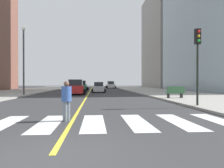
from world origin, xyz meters
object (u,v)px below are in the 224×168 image
object	(u,v)px
car_silver_fourth	(99,88)
pedestrian_crossing	(66,99)
street_lamp	(24,55)
car_green_nearest	(81,86)
car_white_third	(111,85)
car_red_second	(76,88)
traffic_light_near_corner	(198,52)
park_bench	(175,92)

from	to	relation	value
car_silver_fourth	pedestrian_crossing	size ratio (longest dim) A/B	2.25
pedestrian_crossing	street_lamp	size ratio (longest dim) A/B	0.21
car_green_nearest	car_white_third	xyz separation A→B (m)	(7.12, 17.66, -0.01)
car_green_nearest	car_red_second	bearing A→B (deg)	-88.64
car_green_nearest	car_silver_fourth	bearing A→B (deg)	-66.54
pedestrian_crossing	car_green_nearest	bearing A→B (deg)	-140.23
car_green_nearest	traffic_light_near_corner	distance (m)	31.80
traffic_light_near_corner	car_silver_fourth	bearing A→B (deg)	-74.67
car_red_second	car_white_third	world-z (taller)	car_red_second
car_green_nearest	car_red_second	xyz separation A→B (m)	(0.11, -14.06, 0.01)
park_bench	pedestrian_crossing	xyz separation A→B (m)	(-8.99, -11.28, 0.26)
traffic_light_near_corner	park_bench	xyz separation A→B (m)	(1.06, 6.85, -2.98)
traffic_light_near_corner	car_white_third	bearing A→B (deg)	-87.25
pedestrian_crossing	car_white_third	bearing A→B (deg)	-148.82
car_green_nearest	street_lamp	size ratio (longest dim) A/B	0.55
car_red_second	park_bench	xyz separation A→B (m)	(10.36, -9.34, -0.27)
car_red_second	street_lamp	distance (m)	7.75
car_green_nearest	car_red_second	distance (m)	14.07
car_red_second	pedestrian_crossing	size ratio (longest dim) A/B	2.69
street_lamp	car_green_nearest	bearing A→B (deg)	70.15
park_bench	car_red_second	bearing A→B (deg)	43.31
pedestrian_crossing	park_bench	bearing A→B (deg)	178.74
car_green_nearest	car_red_second	size ratio (longest dim) A/B	0.99
car_silver_fourth	park_bench	size ratio (longest dim) A/B	2.10
car_white_third	pedestrian_crossing	size ratio (longest dim) A/B	2.66
car_red_second	pedestrian_crossing	distance (m)	20.67
car_green_nearest	traffic_light_near_corner	world-z (taller)	traffic_light_near_corner
car_silver_fourth	park_bench	xyz separation A→B (m)	(7.19, -15.49, -0.12)
car_red_second	car_silver_fourth	world-z (taller)	car_red_second
pedestrian_crossing	car_silver_fourth	bearing A→B (deg)	-146.55
car_white_third	park_bench	xyz separation A→B (m)	(3.36, -41.07, -0.25)
car_green_nearest	traffic_light_near_corner	bearing A→B (deg)	-71.82
car_silver_fourth	park_bench	world-z (taller)	car_silver_fourth
traffic_light_near_corner	pedestrian_crossing	xyz separation A→B (m)	(-7.93, -4.43, -2.72)
car_green_nearest	park_bench	world-z (taller)	car_green_nearest
traffic_light_near_corner	pedestrian_crossing	world-z (taller)	traffic_light_near_corner
car_silver_fourth	street_lamp	bearing A→B (deg)	43.54
car_red_second	car_white_third	xyz separation A→B (m)	(7.00, 31.72, -0.02)
car_green_nearest	car_red_second	world-z (taller)	car_red_second
car_green_nearest	street_lamp	world-z (taller)	street_lamp
car_silver_fourth	car_green_nearest	bearing A→B (deg)	-66.98
car_green_nearest	car_white_third	bearing A→B (deg)	68.94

